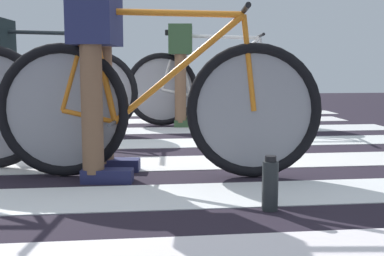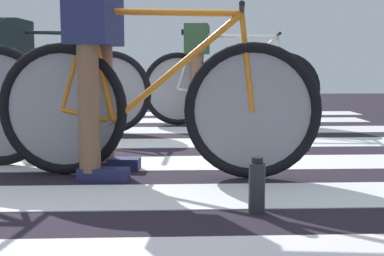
{
  "view_description": "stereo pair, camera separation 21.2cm",
  "coord_description": "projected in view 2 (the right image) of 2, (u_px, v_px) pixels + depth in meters",
  "views": [
    {
      "loc": [
        0.21,
        -3.08,
        0.62
      ],
      "look_at": [
        0.54,
        -0.3,
        0.26
      ],
      "focal_mm": 46.61,
      "sensor_mm": 36.0,
      "label": 1
    },
    {
      "loc": [
        0.42,
        -3.08,
        0.62
      ],
      "look_at": [
        0.54,
        -0.3,
        0.26
      ],
      "focal_mm": 46.61,
      "sensor_mm": 36.0,
      "label": 2
    }
  ],
  "objects": [
    {
      "name": "ground",
      "position": [
        104.0,
        163.0,
        3.11
      ],
      "size": [
        18.0,
        14.0,
        0.02
      ],
      "color": "black"
    },
    {
      "name": "crosswalk_markings",
      "position": [
        114.0,
        153.0,
        3.4
      ],
      "size": [
        5.41,
        5.74,
        0.0
      ],
      "color": "silver",
      "rests_on": "ground"
    },
    {
      "name": "bicycle_1_of_4",
      "position": [
        155.0,
        105.0,
        2.64
      ],
      "size": [
        1.73,
        0.52,
        0.93
      ],
      "rotation": [
        0.0,
        0.0,
        -0.14
      ],
      "color": "black",
      "rests_on": "ground"
    },
    {
      "name": "cyclist_1_of_4",
      "position": [
        96.0,
        58.0,
        2.64
      ],
      "size": [
        0.36,
        0.44,
        0.98
      ],
      "rotation": [
        0.0,
        0.0,
        -0.14
      ],
      "color": "brown",
      "rests_on": "ground"
    },
    {
      "name": "bicycle_3_of_4",
      "position": [
        51.0,
        89.0,
        4.32
      ],
      "size": [
        1.74,
        0.52,
        0.93
      ],
      "rotation": [
        0.0,
        0.0,
        -0.08
      ],
      "color": "black",
      "rests_on": "ground"
    },
    {
      "name": "cyclist_3_of_4",
      "position": [
        15.0,
        60.0,
        4.3
      ],
      "size": [
        0.34,
        0.43,
        0.98
      ],
      "rotation": [
        0.0,
        0.0,
        -0.08
      ],
      "color": "brown",
      "rests_on": "ground"
    },
    {
      "name": "bicycle_4_of_4",
      "position": [
        229.0,
        86.0,
        4.85
      ],
      "size": [
        1.73,
        0.52,
        0.93
      ],
      "rotation": [
        0.0,
        0.0,
        -0.13
      ],
      "color": "black",
      "rests_on": "ground"
    },
    {
      "name": "cyclist_4_of_4",
      "position": [
        198.0,
        61.0,
        4.84
      ],
      "size": [
        0.36,
        0.43,
        0.98
      ],
      "rotation": [
        0.0,
        0.0,
        -0.13
      ],
      "color": "brown",
      "rests_on": "ground"
    },
    {
      "name": "water_bottle",
      "position": [
        257.0,
        186.0,
        2.02
      ],
      "size": [
        0.07,
        0.07,
        0.23
      ],
      "color": "#262B2C",
      "rests_on": "ground"
    }
  ]
}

